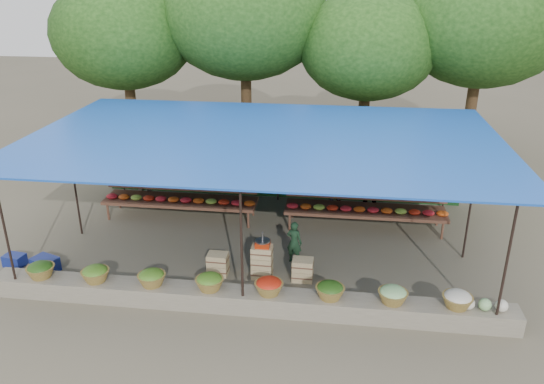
# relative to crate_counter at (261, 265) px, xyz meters

# --- Properties ---
(ground) EXTENTS (60.00, 60.00, 0.00)m
(ground) POSITION_rel_crate_counter_xyz_m (-0.15, 1.51, -0.31)
(ground) COLOR brown
(ground) RESTS_ON ground
(stone_curb) EXTENTS (10.60, 0.55, 0.40)m
(stone_curb) POSITION_rel_crate_counter_xyz_m (-0.15, -1.24, -0.11)
(stone_curb) COLOR #676053
(stone_curb) RESTS_ON ground
(stall_canopy) EXTENTS (10.80, 6.60, 2.82)m
(stall_canopy) POSITION_rel_crate_counter_xyz_m (-0.15, 1.58, 2.36)
(stall_canopy) COLOR black
(stall_canopy) RESTS_ON ground
(produce_baskets) EXTENTS (8.98, 0.58, 0.34)m
(produce_baskets) POSITION_rel_crate_counter_xyz_m (-0.25, -1.24, 0.25)
(produce_baskets) COLOR brown
(produce_baskets) RESTS_ON stone_curb
(netting_backdrop) EXTENTS (10.60, 0.06, 2.50)m
(netting_backdrop) POSITION_rel_crate_counter_xyz_m (-0.15, 4.66, 0.94)
(netting_backdrop) COLOR #1B4C1E
(netting_backdrop) RESTS_ON ground
(tree_row) EXTENTS (16.51, 5.50, 7.12)m
(tree_row) POSITION_rel_crate_counter_xyz_m (0.35, 7.60, 4.39)
(tree_row) COLOR #351F13
(tree_row) RESTS_ON ground
(fruit_table_left) EXTENTS (4.21, 0.95, 0.93)m
(fruit_table_left) POSITION_rel_crate_counter_xyz_m (-2.64, 2.86, 0.30)
(fruit_table_left) COLOR #513020
(fruit_table_left) RESTS_ON ground
(fruit_table_right) EXTENTS (4.21, 0.95, 0.93)m
(fruit_table_right) POSITION_rel_crate_counter_xyz_m (2.36, 2.86, 0.30)
(fruit_table_right) COLOR #513020
(fruit_table_right) RESTS_ON ground
(crate_counter) EXTENTS (2.36, 0.35, 0.77)m
(crate_counter) POSITION_rel_crate_counter_xyz_m (0.00, 0.00, 0.00)
(crate_counter) COLOR #A18C5C
(crate_counter) RESTS_ON ground
(weighing_scale) EXTENTS (0.33, 0.33, 0.35)m
(weighing_scale) POSITION_rel_crate_counter_xyz_m (0.05, 0.00, 0.54)
(weighing_scale) COLOR red
(weighing_scale) RESTS_ON crate_counter
(vendor_seated) EXTENTS (0.44, 0.37, 1.04)m
(vendor_seated) POSITION_rel_crate_counter_xyz_m (0.67, 0.77, 0.21)
(vendor_seated) COLOR #17331E
(vendor_seated) RESTS_ON ground
(customer_left) EXTENTS (0.84, 0.69, 1.61)m
(customer_left) POSITION_rel_crate_counter_xyz_m (-3.89, 3.48, 0.49)
(customer_left) COLOR slate
(customer_left) RESTS_ON ground
(customer_mid) EXTENTS (1.33, 1.00, 1.83)m
(customer_mid) POSITION_rel_crate_counter_xyz_m (1.58, 4.03, 0.60)
(customer_mid) COLOR slate
(customer_mid) RESTS_ON ground
(customer_right) EXTENTS (1.18, 0.95, 1.88)m
(customer_right) POSITION_rel_crate_counter_xyz_m (2.48, 3.77, 0.63)
(customer_right) COLOR slate
(customer_right) RESTS_ON ground
(blue_crate_front) EXTENTS (0.50, 0.39, 0.27)m
(blue_crate_front) POSITION_rel_crate_counter_xyz_m (-5.73, -0.23, -0.17)
(blue_crate_front) COLOR navy
(blue_crate_front) RESTS_ON ground
(blue_crate_back) EXTENTS (0.67, 0.58, 0.34)m
(blue_crate_back) POSITION_rel_crate_counter_xyz_m (-4.89, -0.38, -0.14)
(blue_crate_back) COLOR navy
(blue_crate_back) RESTS_ON ground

